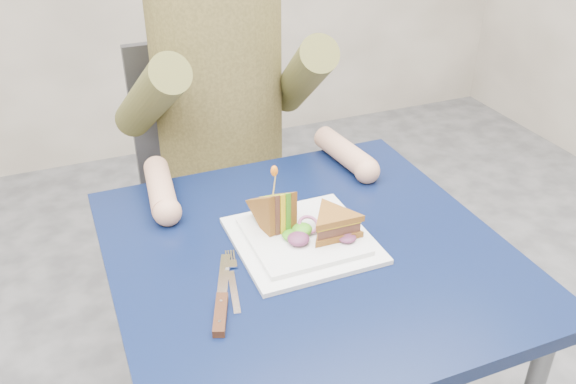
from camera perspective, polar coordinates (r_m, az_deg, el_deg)
name	(u,v)px	position (r m, az deg, el deg)	size (l,w,h in m)	color
table	(308,281)	(1.24, 1.86, -8.28)	(0.75, 0.75, 0.73)	black
chair	(216,176)	(1.84, -6.78, 1.54)	(0.42, 0.40, 0.93)	#47474C
diner	(219,67)	(1.58, -6.45, 11.56)	(0.54, 0.59, 0.74)	brown
plate	(302,238)	(1.20, 1.35, -4.37)	(0.26, 0.26, 0.02)	white
sandwich_flat	(334,224)	(1.18, 4.30, -2.99)	(0.12, 0.12, 0.05)	brown
sandwich_upright	(275,212)	(1.20, -1.24, -1.87)	(0.08, 0.13, 0.13)	brown
fork	(233,282)	(1.11, -5.18, -8.35)	(0.06, 0.18, 0.01)	silver
knife	(221,307)	(1.05, -6.27, -10.63)	(0.09, 0.21, 0.02)	silver
toothpick	(274,184)	(1.16, -1.28, 0.78)	(0.00, 0.00, 0.06)	tan
toothpick_frill	(274,171)	(1.15, -1.29, 1.99)	(0.01, 0.01, 0.02)	orange
lettuce_spill	(303,226)	(1.20, 1.39, -3.23)	(0.15, 0.13, 0.02)	#337A14
onion_ring	(308,224)	(1.20, 1.93, -3.06)	(0.04, 0.04, 0.01)	#9E4C7A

